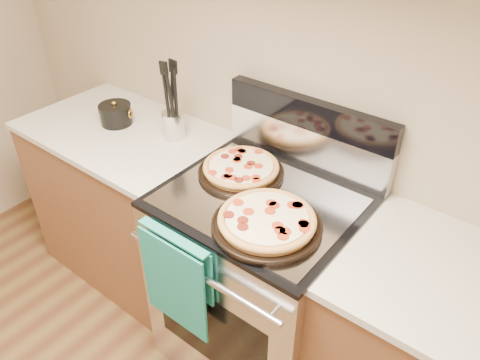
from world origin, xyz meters
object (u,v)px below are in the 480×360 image
Objects in this scene: pepperoni_pizza_back at (241,169)px; saucepan at (116,115)px; range_body at (260,281)px; pepperoni_pizza_front at (267,222)px; utensil_crock at (174,125)px.

saucepan is at bearing -179.17° from pepperoni_pizza_back.
pepperoni_pizza_front is (0.12, -0.14, 0.50)m from range_body.
saucepan is at bearing 176.43° from range_body.
pepperoni_pizza_front is at bearing -36.95° from pepperoni_pizza_back.
saucepan is (-0.78, -0.01, 0.01)m from pepperoni_pizza_back.
pepperoni_pizza_front reaches higher than range_body.
utensil_crock reaches higher than saucepan.
pepperoni_pizza_front reaches higher than pepperoni_pizza_back.
saucepan reaches higher than pepperoni_pizza_back.
range_body is at bearing 130.18° from pepperoni_pizza_front.
pepperoni_pizza_front is 2.54× the size of saucepan.
pepperoni_pizza_front is at bearing -10.70° from saucepan.
pepperoni_pizza_back is 0.35m from pepperoni_pizza_front.
utensil_crock is 0.34m from saucepan.
range_body is 0.53m from pepperoni_pizza_back.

